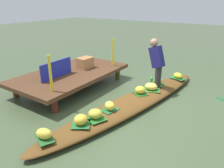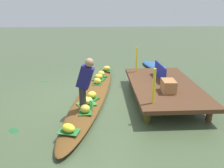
{
  "view_description": "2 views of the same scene",
  "coord_description": "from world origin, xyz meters",
  "px_view_note": "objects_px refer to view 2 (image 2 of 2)",
  "views": [
    {
      "loc": [
        -3.98,
        -2.07,
        2.3
      ],
      "look_at": [
        -0.02,
        0.59,
        0.43
      ],
      "focal_mm": 34.3,
      "sensor_mm": 36.0,
      "label": 1
    },
    {
      "loc": [
        5.7,
        0.25,
        2.57
      ],
      "look_at": [
        0.22,
        0.55,
        0.54
      ],
      "focal_mm": 35.22,
      "sensor_mm": 36.0,
      "label": 2
    }
  ],
  "objects_px": {
    "vendor_person": "(85,81)",
    "produce_crate": "(168,86)",
    "banana_bunch_1": "(86,101)",
    "banana_bunch_5": "(99,77)",
    "banana_bunch_2": "(107,68)",
    "banana_bunch_0": "(92,95)",
    "vendor_boat": "(92,96)",
    "banana_bunch_3": "(97,81)",
    "banana_bunch_7": "(101,74)",
    "banana_bunch_6": "(68,128)",
    "moored_boat": "(157,67)",
    "banana_bunch_4": "(85,109)",
    "water_bottle": "(91,105)",
    "market_banner": "(160,71)"
  },
  "relations": [
    {
      "from": "vendor_person",
      "to": "produce_crate",
      "type": "relative_size",
      "value": 2.82
    },
    {
      "from": "banana_bunch_1",
      "to": "vendor_person",
      "type": "distance_m",
      "value": 0.66
    },
    {
      "from": "banana_bunch_1",
      "to": "banana_bunch_5",
      "type": "relative_size",
      "value": 1.16
    },
    {
      "from": "banana_bunch_2",
      "to": "vendor_person",
      "type": "relative_size",
      "value": 0.22
    },
    {
      "from": "banana_bunch_0",
      "to": "banana_bunch_2",
      "type": "relative_size",
      "value": 0.9
    },
    {
      "from": "vendor_boat",
      "to": "banana_bunch_1",
      "type": "relative_size",
      "value": 16.99
    },
    {
      "from": "vendor_boat",
      "to": "banana_bunch_1",
      "type": "bearing_deg",
      "value": 1.56
    },
    {
      "from": "banana_bunch_3",
      "to": "banana_bunch_7",
      "type": "bearing_deg",
      "value": 170.43
    },
    {
      "from": "banana_bunch_6",
      "to": "produce_crate",
      "type": "xyz_separation_m",
      "value": [
        -1.33,
        2.35,
        0.32
      ]
    },
    {
      "from": "moored_boat",
      "to": "vendor_boat",
      "type": "bearing_deg",
      "value": -58.23
    },
    {
      "from": "banana_bunch_6",
      "to": "produce_crate",
      "type": "distance_m",
      "value": 2.72
    },
    {
      "from": "vendor_boat",
      "to": "banana_bunch_4",
      "type": "relative_size",
      "value": 23.32
    },
    {
      "from": "banana_bunch_2",
      "to": "vendor_person",
      "type": "height_order",
      "value": "vendor_person"
    },
    {
      "from": "banana_bunch_5",
      "to": "banana_bunch_6",
      "type": "xyz_separation_m",
      "value": [
        3.12,
        -0.59,
        -0.01
      ]
    },
    {
      "from": "moored_boat",
      "to": "water_bottle",
      "type": "distance_m",
      "value": 4.63
    },
    {
      "from": "vendor_person",
      "to": "water_bottle",
      "type": "xyz_separation_m",
      "value": [
        0.02,
        0.12,
        -0.59
      ]
    },
    {
      "from": "banana_bunch_1",
      "to": "banana_bunch_3",
      "type": "height_order",
      "value": "banana_bunch_3"
    },
    {
      "from": "banana_bunch_1",
      "to": "water_bottle",
      "type": "xyz_separation_m",
      "value": [
        0.28,
        0.13,
        0.02
      ]
    },
    {
      "from": "moored_boat",
      "to": "banana_bunch_0",
      "type": "bearing_deg",
      "value": -54.97
    },
    {
      "from": "banana_bunch_0",
      "to": "banana_bunch_1",
      "type": "xyz_separation_m",
      "value": [
        0.36,
        -0.12,
        -0.0
      ]
    },
    {
      "from": "banana_bunch_5",
      "to": "market_banner",
      "type": "height_order",
      "value": "market_banner"
    },
    {
      "from": "banana_bunch_1",
      "to": "market_banner",
      "type": "distance_m",
      "value": 2.44
    },
    {
      "from": "banana_bunch_7",
      "to": "market_banner",
      "type": "height_order",
      "value": "market_banner"
    },
    {
      "from": "banana_bunch_0",
      "to": "banana_bunch_4",
      "type": "relative_size",
      "value": 1.08
    },
    {
      "from": "water_bottle",
      "to": "banana_bunch_3",
      "type": "bearing_deg",
      "value": 175.56
    },
    {
      "from": "water_bottle",
      "to": "produce_crate",
      "type": "xyz_separation_m",
      "value": [
        -0.37,
        1.94,
        0.29
      ]
    },
    {
      "from": "banana_bunch_3",
      "to": "banana_bunch_5",
      "type": "bearing_deg",
      "value": 174.48
    },
    {
      "from": "market_banner",
      "to": "banana_bunch_5",
      "type": "bearing_deg",
      "value": -114.27
    },
    {
      "from": "vendor_boat",
      "to": "banana_bunch_2",
      "type": "xyz_separation_m",
      "value": [
        -2.16,
        0.49,
        0.19
      ]
    },
    {
      "from": "banana_bunch_5",
      "to": "banana_bunch_3",
      "type": "bearing_deg",
      "value": -5.52
    },
    {
      "from": "banana_bunch_4",
      "to": "water_bottle",
      "type": "distance_m",
      "value": 0.21
    },
    {
      "from": "banana_bunch_1",
      "to": "vendor_person",
      "type": "bearing_deg",
      "value": 1.88
    },
    {
      "from": "banana_bunch_2",
      "to": "banana_bunch_4",
      "type": "relative_size",
      "value": 1.21
    },
    {
      "from": "banana_bunch_1",
      "to": "vendor_person",
      "type": "height_order",
      "value": "vendor_person"
    },
    {
      "from": "banana_bunch_2",
      "to": "banana_bunch_7",
      "type": "height_order",
      "value": "banana_bunch_7"
    },
    {
      "from": "banana_bunch_4",
      "to": "vendor_person",
      "type": "xyz_separation_m",
      "value": [
        -0.18,
        0.01,
        0.61
      ]
    },
    {
      "from": "banana_bunch_5",
      "to": "market_banner",
      "type": "relative_size",
      "value": 0.26
    },
    {
      "from": "moored_boat",
      "to": "banana_bunch_7",
      "type": "xyz_separation_m",
      "value": [
        1.38,
        -2.29,
        0.21
      ]
    },
    {
      "from": "vendor_boat",
      "to": "market_banner",
      "type": "height_order",
      "value": "market_banner"
    },
    {
      "from": "vendor_person",
      "to": "produce_crate",
      "type": "xyz_separation_m",
      "value": [
        -0.35,
        2.06,
        -0.29
      ]
    },
    {
      "from": "vendor_boat",
      "to": "banana_bunch_6",
      "type": "bearing_deg",
      "value": -1.0
    },
    {
      "from": "banana_bunch_0",
      "to": "banana_bunch_4",
      "type": "bearing_deg",
      "value": -8.99
    },
    {
      "from": "banana_bunch_5",
      "to": "banana_bunch_0",
      "type": "bearing_deg",
      "value": -6.72
    },
    {
      "from": "banana_bunch_2",
      "to": "market_banner",
      "type": "bearing_deg",
      "value": 41.69
    },
    {
      "from": "banana_bunch_3",
      "to": "banana_bunch_5",
      "type": "relative_size",
      "value": 0.89
    },
    {
      "from": "banana_bunch_5",
      "to": "banana_bunch_1",
      "type": "bearing_deg",
      "value": -9.13
    },
    {
      "from": "banana_bunch_3",
      "to": "banana_bunch_6",
      "type": "bearing_deg",
      "value": -11.46
    },
    {
      "from": "moored_boat",
      "to": "banana_bunch_0",
      "type": "relative_size",
      "value": 8.91
    },
    {
      "from": "moored_boat",
      "to": "banana_bunch_0",
      "type": "xyz_separation_m",
      "value": [
        3.22,
        -2.56,
        0.2
      ]
    },
    {
      "from": "banana_bunch_1",
      "to": "banana_bunch_7",
      "type": "height_order",
      "value": "banana_bunch_7"
    }
  ]
}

